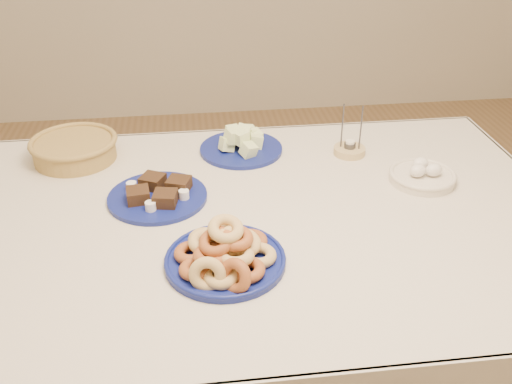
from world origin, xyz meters
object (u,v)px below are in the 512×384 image
Objects in this scene: brownie_plate at (158,195)px; melon_plate at (243,143)px; donut_platter at (225,254)px; wicker_basket at (74,148)px; dining_table at (254,247)px; egg_bowl at (422,175)px; candle_holder at (349,149)px.

melon_plate is at bearing 46.13° from brownie_plate.
melon_plate is (0.10, 0.59, -0.01)m from donut_platter.
brownie_plate is 1.06× the size of wicker_basket.
egg_bowl is (0.51, 0.12, 0.13)m from dining_table.
candle_holder is (0.60, 0.20, 0.00)m from brownie_plate.
donut_platter reaches higher than brownie_plate.
dining_table is 0.66m from wicker_basket.
brownie_plate is (-0.25, 0.11, 0.12)m from dining_table.
wicker_basket is at bearing 165.18° from egg_bowl.
candle_holder is 0.26m from egg_bowl.
egg_bowl is at bearing -28.25° from melon_plate.
wicker_basket is 1.06m from egg_bowl.
brownie_plate is (-0.26, -0.27, -0.01)m from melon_plate.
dining_table is 0.30m from brownie_plate.
dining_table is 4.71× the size of donut_platter.
donut_platter is 0.68m from candle_holder.
candle_holder is at bearing -11.74° from melon_plate.
melon_plate is 1.21× the size of egg_bowl.
brownie_plate is 0.38m from wicker_basket.
wicker_basket is (-0.53, 0.00, 0.01)m from melon_plate.
melon_plate is 0.34m from candle_holder.
melon_plate is 0.84× the size of brownie_plate.
candle_holder is at bearing 42.45° from dining_table.
dining_table is at bearing -137.55° from candle_holder.
egg_bowl is at bearing -14.82° from wicker_basket.
wicker_basket is at bearing 142.92° from dining_table.
dining_table is 5.30× the size of brownie_plate.
candle_holder is 0.74× the size of egg_bowl.
wicker_basket is 0.86m from candle_holder.
candle_holder is (0.35, 0.32, 0.12)m from dining_table.
melon_plate is at bearing 168.26° from candle_holder.
candle_holder is (0.33, -0.07, -0.01)m from melon_plate.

